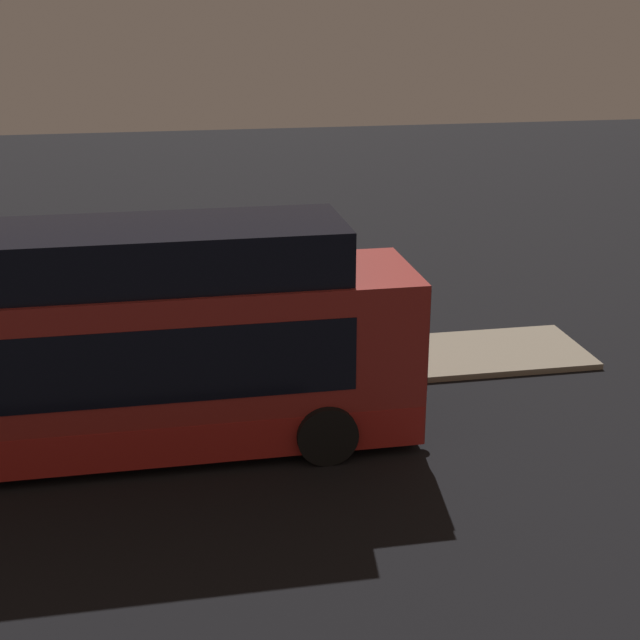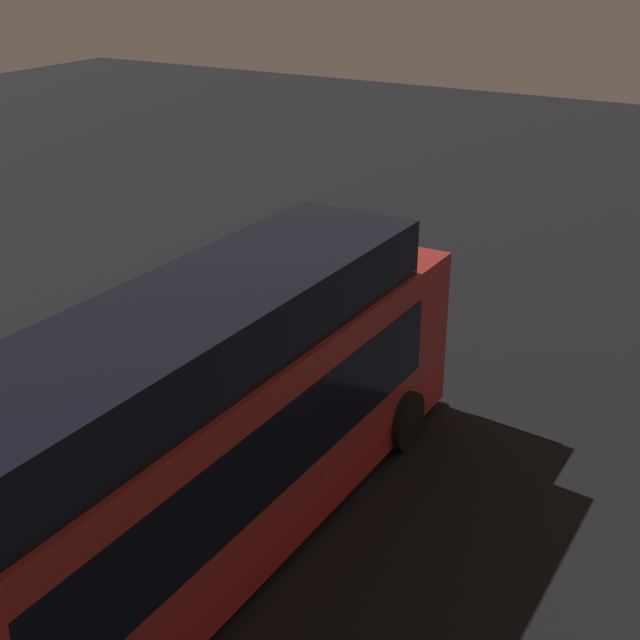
% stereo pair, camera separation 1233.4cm
% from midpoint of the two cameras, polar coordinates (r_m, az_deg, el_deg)
% --- Properties ---
extents(ground, '(80.00, 80.00, 0.00)m').
position_cam_midpoint_polar(ground, '(13.72, 8.32, -15.05)').
color(ground, black).
extents(platform, '(20.00, 2.45, 0.13)m').
position_cam_midpoint_polar(platform, '(15.98, 5.09, -9.22)').
color(platform, gray).
rests_on(platform, ground).
extents(bus_lead, '(10.89, 2.70, 3.95)m').
position_cam_midpoint_polar(bus_lead, '(12.66, 7.61, -8.77)').
color(bus_lead, maroon).
rests_on(bus_lead, ground).
extents(passenger_boarding, '(0.54, 0.68, 1.58)m').
position_cam_midpoint_polar(passenger_boarding, '(15.11, 9.73, -7.39)').
color(passenger_boarding, '#2D2D33').
rests_on(passenger_boarding, platform).
extents(passenger_waiting, '(0.58, 0.53, 1.60)m').
position_cam_midpoint_polar(passenger_waiting, '(17.22, 24.13, -5.29)').
color(passenger_waiting, gray).
rests_on(passenger_waiting, platform).
extents(passenger_with_bags, '(0.60, 0.55, 1.85)m').
position_cam_midpoint_polar(passenger_with_bags, '(17.11, 13.90, -3.67)').
color(passenger_with_bags, silver).
rests_on(passenger_with_bags, platform).
extents(suitcase, '(0.39, 0.25, 0.90)m').
position_cam_midpoint_polar(suitcase, '(15.44, 11.52, -9.00)').
color(suitcase, '#334C7F').
rests_on(suitcase, platform).
extents(sign_post, '(0.10, 0.73, 2.34)m').
position_cam_midpoint_polar(sign_post, '(15.00, 3.87, -4.46)').
color(sign_post, '#4C4C51').
rests_on(sign_post, platform).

